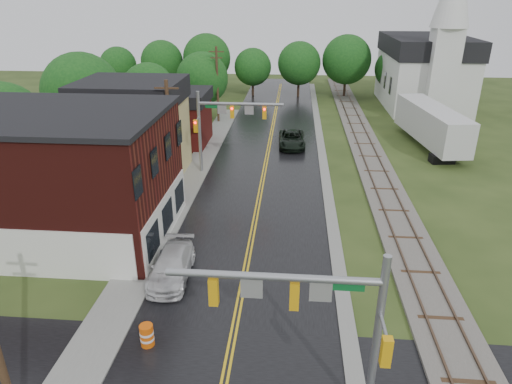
# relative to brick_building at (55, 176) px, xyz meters

# --- Properties ---
(main_road) EXTENTS (10.00, 90.00, 0.02)m
(main_road) POSITION_rel_brick_building_xyz_m (12.48, 15.00, -4.15)
(main_road) COLOR black
(main_road) RESTS_ON ground
(curb_right) EXTENTS (0.80, 70.00, 0.12)m
(curb_right) POSITION_rel_brick_building_xyz_m (17.88, 20.00, -4.15)
(curb_right) COLOR gray
(curb_right) RESTS_ON ground
(sidewalk_left) EXTENTS (2.40, 50.00, 0.12)m
(sidewalk_left) POSITION_rel_brick_building_xyz_m (6.28, 10.00, -4.15)
(sidewalk_left) COLOR gray
(sidewalk_left) RESTS_ON ground
(brick_building) EXTENTS (14.30, 10.30, 8.30)m
(brick_building) POSITION_rel_brick_building_xyz_m (0.00, 0.00, 0.00)
(brick_building) COLOR #46120F
(brick_building) RESTS_ON ground
(yellow_house) EXTENTS (8.00, 7.00, 6.40)m
(yellow_house) POSITION_rel_brick_building_xyz_m (1.48, 11.00, -0.95)
(yellow_house) COLOR tan
(yellow_house) RESTS_ON ground
(darkred_building) EXTENTS (7.00, 6.00, 4.40)m
(darkred_building) POSITION_rel_brick_building_xyz_m (2.48, 20.00, -1.95)
(darkred_building) COLOR #3F0F0C
(darkred_building) RESTS_ON ground
(church) EXTENTS (10.40, 18.40, 20.00)m
(church) POSITION_rel_brick_building_xyz_m (32.48, 38.74, 1.68)
(church) COLOR silver
(church) RESTS_ON ground
(railroad) EXTENTS (3.20, 80.00, 0.30)m
(railroad) POSITION_rel_brick_building_xyz_m (22.48, 20.00, -4.05)
(railroad) COLOR #59544C
(railroad) RESTS_ON ground
(traffic_signal_near) EXTENTS (7.34, 0.30, 7.20)m
(traffic_signal_near) POSITION_rel_brick_building_xyz_m (15.96, -13.00, 0.82)
(traffic_signal_near) COLOR gray
(traffic_signal_near) RESTS_ON ground
(traffic_signal_far) EXTENTS (7.34, 0.43, 7.20)m
(traffic_signal_far) POSITION_rel_brick_building_xyz_m (9.01, 12.00, 0.82)
(traffic_signal_far) COLOR gray
(traffic_signal_far) RESTS_ON ground
(utility_pole_b) EXTENTS (1.80, 0.28, 9.00)m
(utility_pole_b) POSITION_rel_brick_building_xyz_m (5.68, 7.00, 0.57)
(utility_pole_b) COLOR #382616
(utility_pole_b) RESTS_ON ground
(utility_pole_c) EXTENTS (1.80, 0.28, 9.00)m
(utility_pole_c) POSITION_rel_brick_building_xyz_m (5.68, 29.00, 0.57)
(utility_pole_c) COLOR #382616
(utility_pole_c) RESTS_ON ground
(tree_left_a) EXTENTS (6.80, 6.80, 8.67)m
(tree_left_a) POSITION_rel_brick_building_xyz_m (-7.36, 6.90, 0.96)
(tree_left_a) COLOR black
(tree_left_a) RESTS_ON ground
(tree_left_b) EXTENTS (7.60, 7.60, 9.69)m
(tree_left_b) POSITION_rel_brick_building_xyz_m (-5.36, 16.90, 1.57)
(tree_left_b) COLOR black
(tree_left_b) RESTS_ON ground
(tree_left_c) EXTENTS (6.00, 6.00, 7.65)m
(tree_left_c) POSITION_rel_brick_building_xyz_m (-1.36, 24.90, 0.36)
(tree_left_c) COLOR black
(tree_left_c) RESTS_ON ground
(tree_left_e) EXTENTS (6.40, 6.40, 8.16)m
(tree_left_e) POSITION_rel_brick_building_xyz_m (3.64, 30.90, 0.66)
(tree_left_e) COLOR black
(tree_left_e) RESTS_ON ground
(suv_dark) EXTENTS (2.82, 5.76, 1.58)m
(suv_dark) POSITION_rel_brick_building_xyz_m (14.84, 19.94, -3.36)
(suv_dark) COLOR black
(suv_dark) RESTS_ON ground
(pickup_white) EXTENTS (2.22, 5.11, 1.46)m
(pickup_white) POSITION_rel_brick_building_xyz_m (8.45, -4.43, -3.42)
(pickup_white) COLOR silver
(pickup_white) RESTS_ON ground
(semi_trailer) EXTENTS (4.62, 13.62, 4.14)m
(semi_trailer) POSITION_rel_brick_building_xyz_m (29.02, 21.19, -1.72)
(semi_trailer) COLOR black
(semi_trailer) RESTS_ON ground
(construction_barrel) EXTENTS (0.74, 0.74, 1.10)m
(construction_barrel) POSITION_rel_brick_building_xyz_m (8.68, -9.83, -3.60)
(construction_barrel) COLOR #D85209
(construction_barrel) RESTS_ON ground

